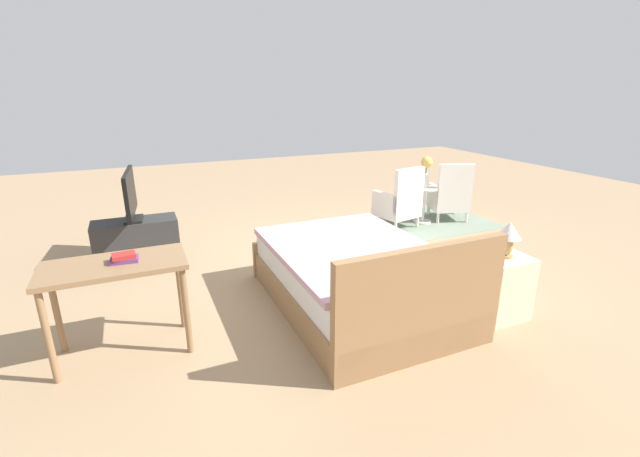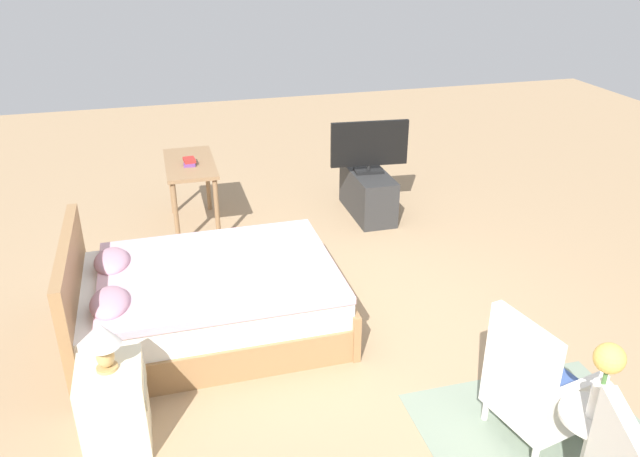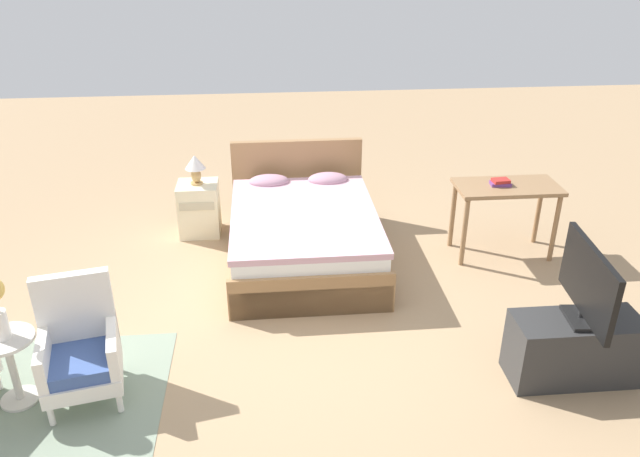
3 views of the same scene
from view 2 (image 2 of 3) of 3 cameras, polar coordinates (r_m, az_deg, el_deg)
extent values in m
plane|color=#A38460|center=(5.33, 1.32, -8.94)|extent=(16.00, 16.00, 0.00)
cube|color=#997047|center=(5.29, -9.88, -7.87)|extent=(1.47, 2.12, 0.28)
cube|color=white|center=(5.15, -10.10, -5.45)|extent=(1.41, 2.03, 0.24)
cube|color=#CC9EAD|center=(5.08, -9.28, -3.89)|extent=(1.45, 1.86, 0.06)
cube|color=#997047|center=(5.15, -21.48, -5.96)|extent=(1.48, 0.09, 0.96)
cube|color=#997047|center=(5.41, 0.94, -5.85)|extent=(1.48, 0.07, 0.40)
ellipsoid|color=#B28499|center=(4.78, -18.68, -6.47)|extent=(0.44, 0.28, 0.14)
ellipsoid|color=#B28499|center=(5.35, -18.51, -2.87)|extent=(0.44, 0.28, 0.14)
cylinder|color=white|center=(4.59, 23.32, -16.63)|extent=(0.04, 0.04, 0.16)
cylinder|color=white|center=(4.81, 19.17, -13.70)|extent=(0.04, 0.04, 0.16)
cylinder|color=white|center=(4.31, 19.08, -19.01)|extent=(0.04, 0.04, 0.16)
cylinder|color=white|center=(4.54, 14.90, -15.70)|extent=(0.04, 0.04, 0.16)
cube|color=white|center=(4.47, 19.39, -14.86)|extent=(0.64, 0.64, 0.12)
cube|color=#3D5693|center=(4.40, 19.60, -13.76)|extent=(0.59, 0.59, 0.10)
cube|color=white|center=(4.10, 17.85, -11.94)|extent=(0.54, 0.19, 0.64)
cube|color=white|center=(4.24, 22.05, -14.55)|extent=(0.17, 0.52, 0.26)
cube|color=white|center=(4.47, 17.61, -11.39)|extent=(0.17, 0.52, 0.26)
cylinder|color=beige|center=(4.15, 23.18, -18.29)|extent=(0.06, 0.06, 0.51)
cylinder|color=beige|center=(3.98, 23.86, -15.45)|extent=(0.40, 0.40, 0.02)
cylinder|color=silver|center=(3.90, 24.18, -14.08)|extent=(0.11, 0.11, 0.22)
cylinder|color=#477538|center=(3.81, 24.62, -12.20)|extent=(0.02, 0.02, 0.10)
sphere|color=#E0B251|center=(3.74, 24.96, -10.70)|extent=(0.17, 0.17, 0.17)
cube|color=beige|center=(4.31, -18.28, -15.20)|extent=(0.44, 0.40, 0.59)
cube|color=#B3AB8E|center=(4.22, -15.67, -13.71)|extent=(0.37, 0.01, 0.09)
cylinder|color=tan|center=(4.12, -18.87, -11.95)|extent=(0.13, 0.13, 0.02)
ellipsoid|color=tan|center=(4.07, -19.05, -10.93)|extent=(0.11, 0.11, 0.16)
cone|color=silver|center=(3.98, -19.37, -9.13)|extent=(0.22, 0.22, 0.15)
cube|color=#2D2D2D|center=(7.29, 4.39, 3.26)|extent=(0.96, 0.40, 0.52)
cube|color=black|center=(7.19, 4.46, 5.30)|extent=(0.23, 0.34, 0.03)
cylinder|color=black|center=(7.18, 4.47, 5.60)|extent=(0.04, 0.04, 0.05)
cube|color=black|center=(7.09, 4.55, 7.74)|extent=(0.12, 0.89, 0.51)
cube|color=black|center=(7.11, 4.50, 7.80)|extent=(0.08, 0.82, 0.46)
cylinder|color=#8E6B47|center=(6.60, -9.39, 1.53)|extent=(0.05, 0.05, 0.74)
cylinder|color=#8E6B47|center=(7.47, -10.23, 4.35)|extent=(0.05, 0.05, 0.74)
cylinder|color=#8E6B47|center=(6.58, -13.02, 1.12)|extent=(0.05, 0.05, 0.74)
cylinder|color=#8E6B47|center=(7.45, -13.44, 4.00)|extent=(0.05, 0.05, 0.74)
cube|color=#8E6B47|center=(6.89, -11.82, 5.82)|extent=(1.04, 0.52, 0.04)
cube|color=#66387A|center=(6.80, -11.84, 5.89)|extent=(0.21, 0.14, 0.03)
cube|color=#AD2823|center=(6.79, -11.86, 6.15)|extent=(0.17, 0.13, 0.03)
camera|label=1|loc=(7.02, -41.68, 11.38)|focal=24.00mm
camera|label=3|loc=(7.21, 43.62, 20.47)|focal=35.00mm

